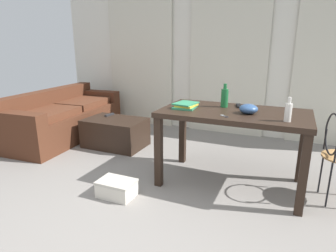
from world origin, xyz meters
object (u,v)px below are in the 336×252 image
at_px(coffee_table, 115,133).
at_px(tv_remote_primary, 110,115).
at_px(couch, 64,118).
at_px(bowl, 249,109).
at_px(scissors, 225,116).
at_px(shoebox, 117,188).
at_px(tv_remote_on_table, 239,106).
at_px(craft_table, 233,121).
at_px(bottle_near, 288,112).
at_px(book_stack, 186,106).
at_px(bottle_far, 225,97).

xyz_separation_m(coffee_table, tv_remote_primary, (-0.19, 0.15, 0.21)).
xyz_separation_m(couch, bowl, (2.86, -0.59, 0.52)).
distance_m(scissors, shoebox, 1.23).
xyz_separation_m(tv_remote_on_table, tv_remote_primary, (-1.93, 0.41, -0.38)).
xyz_separation_m(craft_table, bottle_near, (0.49, -0.22, 0.19)).
relative_size(bottle_near, scissors, 2.37).
height_order(bottle_near, tv_remote_primary, bottle_near).
xyz_separation_m(bottle_near, book_stack, (-0.97, 0.16, -0.06)).
bearing_deg(tv_remote_primary, bottle_far, -8.82).
bearing_deg(tv_remote_on_table, scissors, -110.85).
bearing_deg(bottle_far, bottle_near, -29.88).
distance_m(craft_table, book_stack, 0.50).
bearing_deg(bowl, scissors, -129.61).
height_order(tv_remote_on_table, tv_remote_primary, tv_remote_on_table).
xyz_separation_m(book_stack, tv_remote_primary, (-1.45, 0.70, -0.40)).
relative_size(craft_table, bottle_near, 6.85).
bearing_deg(bowl, tv_remote_on_table, 116.08).
xyz_separation_m(craft_table, tv_remote_primary, (-1.93, 0.64, -0.27)).
relative_size(craft_table, scissors, 16.24).
relative_size(craft_table, tv_remote_on_table, 8.47).
bearing_deg(coffee_table, tv_remote_on_table, -8.64).
distance_m(book_stack, tv_remote_on_table, 0.57).
xyz_separation_m(coffee_table, craft_table, (1.74, -0.49, 0.48)).
bearing_deg(coffee_table, scissors, -23.73).
height_order(bottle_far, bowl, bottle_far).
relative_size(couch, shoebox, 5.90).
xyz_separation_m(book_stack, tv_remote_on_table, (0.49, 0.29, -0.02)).
xyz_separation_m(craft_table, scissors, (-0.03, -0.26, 0.11)).
bearing_deg(tv_remote_primary, tv_remote_on_table, -5.40).
relative_size(couch, bottle_near, 9.88).
height_order(coffee_table, bottle_far, bottle_far).
height_order(coffee_table, scissors, scissors).
xyz_separation_m(bowl, shoebox, (-1.08, -0.65, -0.74)).
bearing_deg(craft_table, coffee_table, 164.24).
distance_m(book_stack, tv_remote_primary, 1.66).
height_order(bowl, tv_remote_on_table, bowl).
relative_size(coffee_table, scissors, 9.48).
xyz_separation_m(bowl, tv_remote_primary, (-2.07, 0.70, -0.42)).
height_order(tv_remote_on_table, shoebox, tv_remote_on_table).
relative_size(craft_table, bowl, 8.26).
distance_m(couch, craft_table, 2.79).
bearing_deg(tv_remote_primary, couch, -165.81).
xyz_separation_m(bottle_near, shoebox, (-1.43, -0.49, -0.78)).
xyz_separation_m(couch, coffee_table, (0.98, -0.05, -0.10)).
distance_m(couch, bowl, 2.97).
xyz_separation_m(coffee_table, tv_remote_on_table, (1.74, -0.27, 0.59)).
xyz_separation_m(bottle_far, tv_remote_on_table, (0.14, 0.08, -0.09)).
height_order(couch, bowl, bowl).
relative_size(coffee_table, bottle_near, 4.00).
height_order(tv_remote_primary, shoebox, tv_remote_primary).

